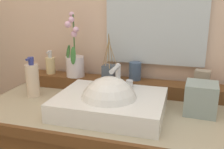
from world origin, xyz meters
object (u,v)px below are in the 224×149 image
sink_basin (110,104)px  reed_diffuser (109,72)px  tumbler_cup (135,71)px  trinket_box (202,78)px  soap_dispenser (50,65)px  potted_plant (75,61)px  lotion_bottle (33,80)px  tissue_box (201,98)px

sink_basin → reed_diffuser: bearing=107.8°
tumbler_cup → trinket_box: bearing=-2.5°
sink_basin → soap_dispenser: bearing=147.3°
potted_plant → soap_dispenser: potted_plant is taller
tumbler_cup → sink_basin: bearing=-99.3°
soap_dispenser → lotion_bottle: (0.01, -0.19, -0.03)m
reed_diffuser → sink_basin: bearing=-72.2°
tumbler_cup → tissue_box: bearing=-30.0°
reed_diffuser → potted_plant: bearing=178.8°
reed_diffuser → soap_dispenser: bearing=177.3°
tumbler_cup → trinket_box: 0.33m
potted_plant → reed_diffuser: (0.19, -0.00, -0.05)m
sink_basin → trinket_box: size_ratio=5.75×
reed_diffuser → trinket_box: reed_diffuser is taller
reed_diffuser → lotion_bottle: size_ratio=1.19×
soap_dispenser → tumbler_cup: size_ratio=1.40×
sink_basin → tumbler_cup: size_ratio=4.86×
potted_plant → sink_basin: bearing=-43.7°
sink_basin → lotion_bottle: bearing=168.3°
soap_dispenser → potted_plant: bearing=-4.6°
potted_plant → reed_diffuser: 0.20m
sink_basin → lotion_bottle: size_ratio=2.25×
soap_dispenser → reed_diffuser: bearing=-2.7°
lotion_bottle → tissue_box: (0.80, 0.02, -0.02)m
tissue_box → soap_dispenser: bearing=168.1°
potted_plant → lotion_bottle: (-0.15, -0.18, -0.07)m
lotion_bottle → reed_diffuser: bearing=26.8°
soap_dispenser → tumbler_cup: bearing=1.8°
potted_plant → soap_dispenser: (-0.16, 0.01, -0.04)m
trinket_box → lotion_bottle: bearing=-157.4°
tumbler_cup → lotion_bottle: (-0.48, -0.21, -0.03)m
potted_plant → lotion_bottle: size_ratio=1.71×
potted_plant → soap_dispenser: bearing=175.4°
soap_dispenser → lotion_bottle: lotion_bottle is taller
potted_plant → tumbler_cup: size_ratio=3.69×
tumbler_cup → reed_diffuser: 0.14m
lotion_bottle → tissue_box: 0.80m
soap_dispenser → lotion_bottle: bearing=-88.4°
tumbler_cup → reed_diffuser: bearing=-166.4°
tumbler_cup → tissue_box: (0.32, -0.19, -0.05)m
potted_plant → reed_diffuser: bearing=-1.2°
reed_diffuser → trinket_box: 0.46m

